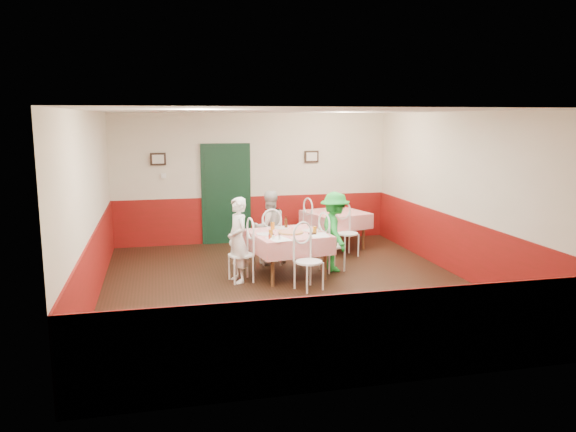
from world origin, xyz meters
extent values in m
plane|color=black|center=(0.00, 0.00, 0.00)|extent=(7.00, 7.00, 0.00)
plane|color=white|center=(0.00, 0.00, 2.80)|extent=(7.00, 7.00, 0.00)
cube|color=beige|center=(0.00, 3.50, 1.40)|extent=(6.00, 0.10, 2.80)
cube|color=beige|center=(0.00, -3.50, 1.40)|extent=(6.00, 0.10, 2.80)
cube|color=beige|center=(-3.00, 0.00, 1.40)|extent=(0.10, 7.00, 2.80)
cube|color=beige|center=(3.00, 0.00, 1.40)|extent=(0.10, 7.00, 2.80)
cube|color=maroon|center=(0.00, 3.48, 0.50)|extent=(6.00, 0.03, 1.00)
cube|color=maroon|center=(0.00, -3.48, 0.50)|extent=(6.00, 0.03, 1.00)
cube|color=maroon|center=(-2.98, 0.00, 0.50)|extent=(0.03, 7.00, 1.00)
cube|color=maroon|center=(2.98, 0.00, 0.50)|extent=(0.03, 7.00, 1.00)
cube|color=black|center=(-0.60, 3.45, 1.05)|extent=(0.96, 0.06, 2.10)
cube|color=black|center=(-2.00, 3.45, 1.85)|extent=(0.32, 0.03, 0.26)
cube|color=black|center=(1.30, 3.45, 1.85)|extent=(0.32, 0.03, 0.26)
cube|color=white|center=(-1.90, 3.45, 1.50)|extent=(0.10, 0.03, 0.10)
cube|color=red|center=(0.11, 0.64, 0.38)|extent=(1.41, 1.41, 0.77)
cube|color=red|center=(1.57, 2.50, 0.38)|extent=(1.37, 1.37, 0.77)
cylinder|color=#B74723|center=(0.15, 0.59, 0.77)|extent=(0.48, 0.48, 0.03)
cylinder|color=white|center=(-0.32, 0.57, 0.77)|extent=(0.29, 0.29, 0.01)
cylinder|color=white|center=(0.53, 0.69, 0.77)|extent=(0.29, 0.29, 0.01)
cylinder|color=white|center=(0.07, 1.04, 0.77)|extent=(0.29, 0.29, 0.01)
cylinder|color=#BF7219|center=(-0.25, 0.33, 0.82)|extent=(0.08, 0.08, 0.13)
cylinder|color=#BF7219|center=(0.53, 0.45, 0.82)|extent=(0.08, 0.08, 0.12)
cylinder|color=#BF7219|center=(-0.08, 0.98, 0.82)|extent=(0.08, 0.08, 0.13)
cylinder|color=#381C0A|center=(0.17, 1.04, 0.86)|extent=(0.06, 0.06, 0.19)
cylinder|color=silver|center=(-0.24, 0.17, 0.81)|extent=(0.04, 0.04, 0.09)
cylinder|color=silver|center=(-0.15, 0.12, 0.81)|extent=(0.04, 0.04, 0.09)
cylinder|color=#B23319|center=(-0.29, 0.21, 0.81)|extent=(0.04, 0.04, 0.09)
cube|color=white|center=(-0.15, 0.17, 0.76)|extent=(0.41, 0.47, 0.00)
cube|color=white|center=(0.57, 0.33, 0.76)|extent=(0.32, 0.41, 0.00)
cube|color=black|center=(0.48, 0.41, 0.77)|extent=(0.12, 0.11, 0.02)
imported|color=gray|center=(-0.77, 0.48, 0.71)|extent=(0.44, 0.58, 1.42)
imported|color=gray|center=(-0.04, 1.52, 0.69)|extent=(0.75, 0.64, 1.37)
imported|color=gray|center=(1.00, 0.79, 0.71)|extent=(0.56, 0.93, 1.41)
camera|label=1|loc=(-2.02, -8.50, 2.70)|focal=35.00mm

